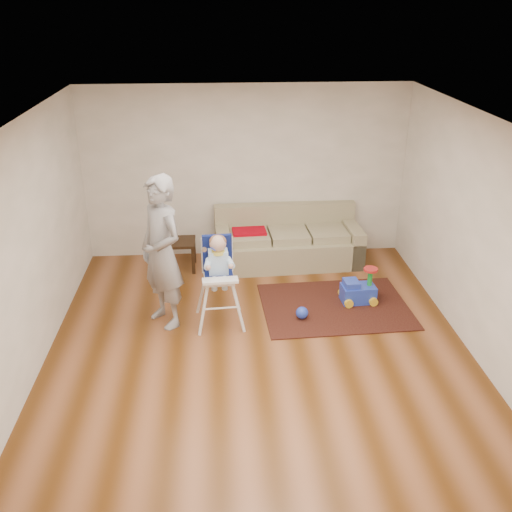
{
  "coord_description": "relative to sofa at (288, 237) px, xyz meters",
  "views": [
    {
      "loc": [
        -0.43,
        -5.82,
        3.85
      ],
      "look_at": [
        0.0,
        0.4,
        1.0
      ],
      "focal_mm": 40.0,
      "sensor_mm": 36.0,
      "label": 1
    }
  ],
  "objects": [
    {
      "name": "room_envelope",
      "position": [
        -0.63,
        -1.77,
        1.44
      ],
      "size": [
        5.04,
        5.52,
        2.72
      ],
      "color": "beige",
      "rests_on": "ground"
    },
    {
      "name": "area_rug",
      "position": [
        0.48,
        -1.44,
        -0.43
      ],
      "size": [
        2.03,
        1.56,
        0.02
      ],
      "primitive_type": "cube",
      "rotation": [
        0.0,
        0.0,
        0.05
      ],
      "color": "black",
      "rests_on": "ground"
    },
    {
      "name": "side_table",
      "position": [
        -1.67,
        -0.09,
        -0.2
      ],
      "size": [
        0.46,
        0.46,
        0.46
      ],
      "primitive_type": null,
      "color": "black",
      "rests_on": "ground"
    },
    {
      "name": "adult",
      "position": [
        -1.78,
        -1.68,
        0.55
      ],
      "size": [
        0.81,
        0.85,
        1.96
      ],
      "primitive_type": "imported",
      "rotation": [
        0.0,
        0.0,
        -0.91
      ],
      "color": "#97979A",
      "rests_on": "ground"
    },
    {
      "name": "ground",
      "position": [
        -0.63,
        -2.3,
        -0.43
      ],
      "size": [
        5.5,
        5.5,
        0.0
      ],
      "primitive_type": "plane",
      "color": "#542C0D",
      "rests_on": "ground"
    },
    {
      "name": "high_chair",
      "position": [
        -1.09,
        -1.73,
        0.15
      ],
      "size": [
        0.6,
        0.6,
        1.22
      ],
      "rotation": [
        0.0,
        0.0,
        0.07
      ],
      "color": "white",
      "rests_on": "ground"
    },
    {
      "name": "ride_on_toy",
      "position": [
        0.81,
        -1.34,
        -0.17
      ],
      "size": [
        0.48,
        0.36,
        0.5
      ],
      "primitive_type": null,
      "rotation": [
        0.0,
        0.0,
        0.07
      ],
      "color": "blue",
      "rests_on": "area_rug"
    },
    {
      "name": "toy_ball",
      "position": [
        -0.02,
        -1.75,
        -0.34
      ],
      "size": [
        0.16,
        0.16,
        0.16
      ],
      "primitive_type": "sphere",
      "color": "blue",
      "rests_on": "area_rug"
    },
    {
      "name": "sofa",
      "position": [
        0.0,
        0.0,
        0.0
      ],
      "size": [
        2.28,
        1.03,
        0.87
      ],
      "rotation": [
        0.0,
        0.0,
        0.05
      ],
      "color": "gray",
      "rests_on": "ground"
    }
  ]
}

